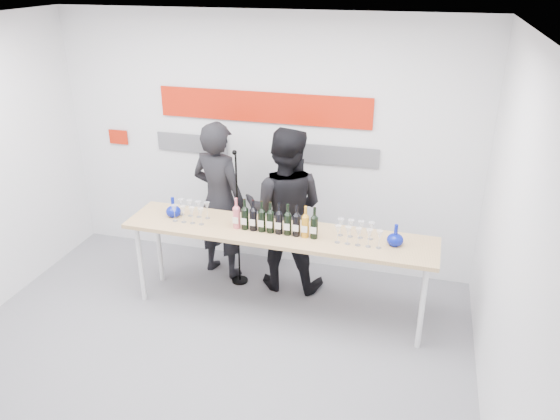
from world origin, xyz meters
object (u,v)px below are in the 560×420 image
(presenter_right, at_px, (285,210))
(mic_stand, at_px, (239,244))
(presenter_left, at_px, (219,201))
(tasting_table, at_px, (277,237))

(presenter_right, distance_m, mic_stand, 0.69)
(presenter_left, xyz_separation_m, presenter_right, (0.80, -0.07, 0.01))
(presenter_left, height_order, mic_stand, presenter_left)
(presenter_left, xyz_separation_m, mic_stand, (0.28, -0.17, -0.44))
(presenter_right, relative_size, mic_stand, 1.15)
(tasting_table, bearing_deg, mic_stand, 143.85)
(tasting_table, relative_size, presenter_left, 1.71)
(tasting_table, bearing_deg, presenter_left, 145.72)
(presenter_left, bearing_deg, tasting_table, 160.11)
(presenter_right, bearing_deg, mic_stand, 8.94)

